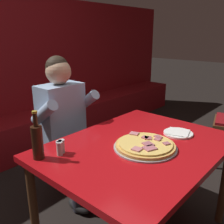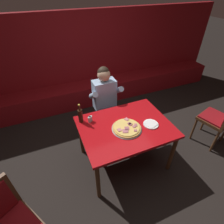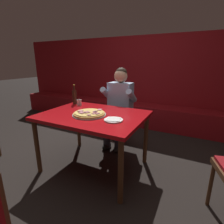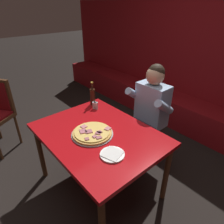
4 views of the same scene
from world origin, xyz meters
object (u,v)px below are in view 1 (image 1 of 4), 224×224
Objects in this scene: beer_bottle at (37,141)px; shaker_parmesan at (62,147)px; shaker_black_pepper at (59,148)px; diner_seated_blue_shirt at (68,124)px; plate_white_paper at (178,133)px; shaker_red_pepper_flakes at (60,149)px; pizza at (145,145)px; main_dining_table at (138,155)px.

shaker_parmesan is (0.13, -0.04, -0.07)m from beer_bottle.
shaker_black_pepper is 0.63m from diner_seated_blue_shirt.
plate_white_paper is 0.99m from beer_bottle.
beer_bottle is 3.40× the size of shaker_black_pepper.
beer_bottle reaches higher than plate_white_paper.
beer_bottle is 3.40× the size of shaker_parmesan.
shaker_red_pepper_flakes is 0.65m from diner_seated_blue_shirt.
diner_seated_blue_shirt reaches higher than beer_bottle.
diner_seated_blue_shirt is at bearing 88.95° from pizza.
shaker_red_pepper_flakes is (-0.01, -0.01, 0.00)m from shaker_black_pepper.
beer_bottle reaches higher than pizza.
main_dining_table is at bearing -31.75° from shaker_red_pepper_flakes.
main_dining_table is 0.53m from shaker_black_pepper.
beer_bottle is 0.16m from shaker_parmesan.
plate_white_paper is at bearing -18.34° from main_dining_table.
beer_bottle is at bearing 161.60° from shaker_parmesan.
pizza is at bearing -102.11° from main_dining_table.
beer_bottle is at bearing 148.53° from main_dining_table.
diner_seated_blue_shirt reaches higher than shaker_red_pepper_flakes.
plate_white_paper reaches higher than main_dining_table.
shaker_parmesan is at bearing 151.83° from plate_white_paper.
shaker_black_pepper is at bearing 139.93° from pizza.
shaker_black_pepper is at bearing 152.58° from plate_white_paper.
diner_seated_blue_shirt is (0.43, 0.45, -0.08)m from shaker_black_pepper.
beer_bottle is (-0.88, 0.44, 0.10)m from plate_white_paper.
shaker_red_pepper_flakes is 0.07× the size of diner_seated_blue_shirt.
beer_bottle is 0.23× the size of diner_seated_blue_shirt.
shaker_parmesan reaches higher than plate_white_paper.
shaker_black_pepper is (-0.76, 0.40, 0.03)m from plate_white_paper.
plate_white_paper is 0.92m from diner_seated_blue_shirt.
plate_white_paper is at bearing -27.42° from shaker_black_pepper.
shaker_red_pepper_flakes reaches higher than plate_white_paper.
shaker_black_pepper is (0.12, -0.05, -0.07)m from beer_bottle.
shaker_red_pepper_flakes reaches higher than pizza.
shaker_black_pepper and shaker_red_pepper_flakes have the same top height.
shaker_red_pepper_flakes is (-0.42, 0.33, 0.02)m from pizza.
shaker_red_pepper_flakes is (0.11, -0.06, -0.07)m from beer_bottle.
shaker_red_pepper_flakes is at bearing -149.74° from shaker_parmesan.
main_dining_table is at bearing -35.18° from shaker_parmesan.
diner_seated_blue_shirt is (0.54, 0.41, -0.15)m from beer_bottle.
shaker_black_pepper is at bearing -133.24° from diner_seated_blue_shirt.
shaker_black_pepper reaches higher than main_dining_table.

